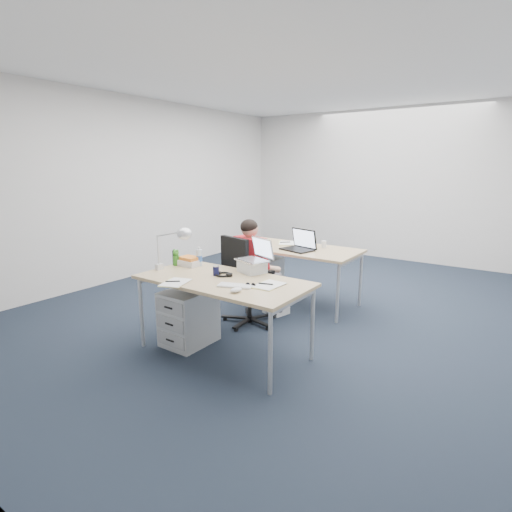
{
  "coord_description": "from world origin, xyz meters",
  "views": [
    {
      "loc": [
        2.23,
        -4.16,
        1.74
      ],
      "look_at": [
        -0.04,
        -0.92,
        0.85
      ],
      "focal_mm": 28.0,
      "sensor_mm": 36.0,
      "label": 1
    }
  ],
  "objects_px": {
    "seated_person": "(258,270)",
    "headphones": "(223,274)",
    "office_chair": "(248,299)",
    "water_bottle": "(199,256)",
    "computer_mouse": "(236,290)",
    "far_cup": "(324,244)",
    "silver_laptop": "(252,256)",
    "sunglasses": "(251,285)",
    "desk_near": "(223,284)",
    "bear_figurine": "(176,257)",
    "cordless_phone": "(175,258)",
    "drawer_pedestal_near": "(189,317)",
    "desk_far": "(295,251)",
    "wireless_keyboard": "(235,286)",
    "can_koozie": "(216,270)",
    "drawer_pedestal_far": "(262,279)",
    "desk_lamp": "(168,248)",
    "book_stack": "(190,261)",
    "dark_laptop": "(297,240)"
  },
  "relations": [
    {
      "from": "desk_lamp",
      "to": "book_stack",
      "type": "bearing_deg",
      "value": 103.15
    },
    {
      "from": "wireless_keyboard",
      "to": "can_koozie",
      "type": "bearing_deg",
      "value": 134.23
    },
    {
      "from": "computer_mouse",
      "to": "far_cup",
      "type": "relative_size",
      "value": 1.25
    },
    {
      "from": "desk_near",
      "to": "headphones",
      "type": "distance_m",
      "value": 0.14
    },
    {
      "from": "seated_person",
      "to": "can_koozie",
      "type": "relative_size",
      "value": 12.26
    },
    {
      "from": "water_bottle",
      "to": "bear_figurine",
      "type": "bearing_deg",
      "value": -149.38
    },
    {
      "from": "desk_near",
      "to": "can_koozie",
      "type": "relative_size",
      "value": 16.74
    },
    {
      "from": "dark_laptop",
      "to": "wireless_keyboard",
      "type": "bearing_deg",
      "value": -65.66
    },
    {
      "from": "drawer_pedestal_far",
      "to": "silver_laptop",
      "type": "distance_m",
      "value": 1.49
    },
    {
      "from": "wireless_keyboard",
      "to": "bear_figurine",
      "type": "xyz_separation_m",
      "value": [
        -0.97,
        0.24,
        0.08
      ]
    },
    {
      "from": "wireless_keyboard",
      "to": "desk_lamp",
      "type": "bearing_deg",
      "value": 158.94
    },
    {
      "from": "can_koozie",
      "to": "drawer_pedestal_far",
      "type": "bearing_deg",
      "value": 107.63
    },
    {
      "from": "silver_laptop",
      "to": "bear_figurine",
      "type": "bearing_deg",
      "value": -145.78
    },
    {
      "from": "water_bottle",
      "to": "cordless_phone",
      "type": "relative_size",
      "value": 1.26
    },
    {
      "from": "cordless_phone",
      "to": "book_stack",
      "type": "bearing_deg",
      "value": 8.56
    },
    {
      "from": "silver_laptop",
      "to": "sunglasses",
      "type": "distance_m",
      "value": 0.49
    },
    {
      "from": "desk_far",
      "to": "headphones",
      "type": "relative_size",
      "value": 8.06
    },
    {
      "from": "drawer_pedestal_near",
      "to": "cordless_phone",
      "type": "relative_size",
      "value": 3.52
    },
    {
      "from": "headphones",
      "to": "book_stack",
      "type": "bearing_deg",
      "value": 166.28
    },
    {
      "from": "desk_near",
      "to": "far_cup",
      "type": "height_order",
      "value": "far_cup"
    },
    {
      "from": "can_koozie",
      "to": "book_stack",
      "type": "distance_m",
      "value": 0.48
    },
    {
      "from": "desk_lamp",
      "to": "bear_figurine",
      "type": "bearing_deg",
      "value": 133.2
    },
    {
      "from": "drawer_pedestal_far",
      "to": "desk_far",
      "type": "bearing_deg",
      "value": 17.72
    },
    {
      "from": "headphones",
      "to": "desk_lamp",
      "type": "bearing_deg",
      "value": -163.59
    },
    {
      "from": "water_bottle",
      "to": "sunglasses",
      "type": "relative_size",
      "value": 2.14
    },
    {
      "from": "can_koozie",
      "to": "bear_figurine",
      "type": "distance_m",
      "value": 0.6
    },
    {
      "from": "desk_far",
      "to": "desk_lamp",
      "type": "bearing_deg",
      "value": -103.75
    },
    {
      "from": "headphones",
      "to": "dark_laptop",
      "type": "height_order",
      "value": "dark_laptop"
    },
    {
      "from": "dark_laptop",
      "to": "seated_person",
      "type": "bearing_deg",
      "value": -89.85
    },
    {
      "from": "far_cup",
      "to": "silver_laptop",
      "type": "bearing_deg",
      "value": -91.68
    },
    {
      "from": "sunglasses",
      "to": "drawer_pedestal_far",
      "type": "bearing_deg",
      "value": 104.58
    },
    {
      "from": "desk_near",
      "to": "water_bottle",
      "type": "distance_m",
      "value": 0.6
    },
    {
      "from": "seated_person",
      "to": "bear_figurine",
      "type": "distance_m",
      "value": 0.95
    },
    {
      "from": "seated_person",
      "to": "headphones",
      "type": "bearing_deg",
      "value": -65.75
    },
    {
      "from": "far_cup",
      "to": "wireless_keyboard",
      "type": "bearing_deg",
      "value": -86.8
    },
    {
      "from": "office_chair",
      "to": "water_bottle",
      "type": "distance_m",
      "value": 0.77
    },
    {
      "from": "book_stack",
      "to": "dark_laptop",
      "type": "bearing_deg",
      "value": 68.05
    },
    {
      "from": "sunglasses",
      "to": "desk_lamp",
      "type": "xyz_separation_m",
      "value": [
        -0.94,
        -0.06,
        0.23
      ]
    },
    {
      "from": "can_koozie",
      "to": "cordless_phone",
      "type": "relative_size",
      "value": 0.61
    },
    {
      "from": "sunglasses",
      "to": "book_stack",
      "type": "bearing_deg",
      "value": 149.99
    },
    {
      "from": "silver_laptop",
      "to": "wireless_keyboard",
      "type": "bearing_deg",
      "value": -52.73
    },
    {
      "from": "desk_far",
      "to": "can_koozie",
      "type": "distance_m",
      "value": 1.6
    },
    {
      "from": "book_stack",
      "to": "dark_laptop",
      "type": "distance_m",
      "value": 1.43
    },
    {
      "from": "office_chair",
      "to": "seated_person",
      "type": "bearing_deg",
      "value": 91.55
    },
    {
      "from": "office_chair",
      "to": "water_bottle",
      "type": "xyz_separation_m",
      "value": [
        -0.27,
        -0.48,
        0.54
      ]
    },
    {
      "from": "cordless_phone",
      "to": "desk_lamp",
      "type": "relative_size",
      "value": 0.33
    },
    {
      "from": "bear_figurine",
      "to": "desk_near",
      "type": "bearing_deg",
      "value": -1.52
    },
    {
      "from": "desk_far",
      "to": "water_bottle",
      "type": "bearing_deg",
      "value": -104.02
    },
    {
      "from": "bear_figurine",
      "to": "cordless_phone",
      "type": "bearing_deg",
      "value": -146.83
    },
    {
      "from": "silver_laptop",
      "to": "dark_laptop",
      "type": "bearing_deg",
      "value": 116.38
    }
  ]
}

